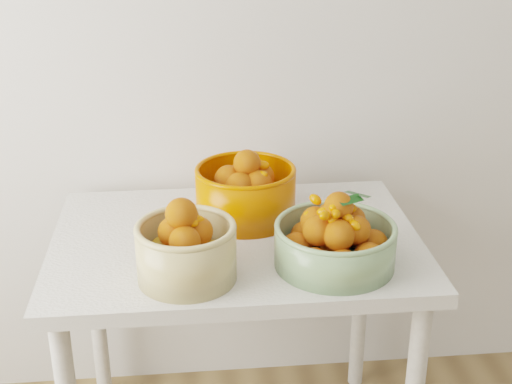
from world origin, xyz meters
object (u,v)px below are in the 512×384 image
(table, at_px, (236,267))
(bowl_green, at_px, (335,241))
(bowl_orange, at_px, (246,191))
(bowl_cream, at_px, (186,250))

(table, relative_size, bowl_green, 3.18)
(table, xyz_separation_m, bowl_orange, (0.04, 0.12, 0.18))
(table, relative_size, bowl_orange, 3.29)
(bowl_cream, bearing_deg, bowl_green, 4.67)
(bowl_orange, bearing_deg, table, -107.20)
(bowl_green, bearing_deg, bowl_cream, -175.33)
(bowl_green, bearing_deg, table, 142.86)
(table, height_order, bowl_orange, bowl_orange)
(bowl_orange, bearing_deg, bowl_green, -56.46)
(bowl_green, xyz_separation_m, bowl_orange, (-0.20, 0.30, 0.01))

